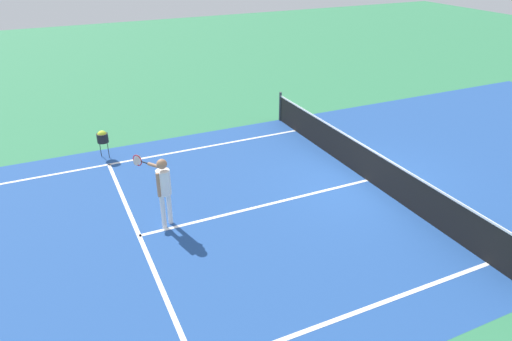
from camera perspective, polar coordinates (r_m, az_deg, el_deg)
ground_plane at (r=13.49m, az=13.39°, el=-1.17°), size 60.00×60.00×0.00m
court_surface_inbounds at (r=13.49m, az=13.39°, el=-1.17°), size 10.62×24.40×0.00m
line_sideline_left at (r=14.75m, az=-15.75°, el=1.05°), size 0.10×11.89×0.01m
line_service_near at (r=11.13m, az=-14.03°, el=-7.71°), size 8.22×0.10×0.01m
line_center_service at (r=11.94m, az=1.08°, el=-4.24°), size 0.10×6.40×0.01m
net at (r=13.27m, az=13.61°, el=0.71°), size 10.63×0.09×1.07m
player_near at (r=10.84m, az=-11.26°, el=-1.70°), size 1.15×0.66×1.73m
ball_hopper at (r=14.97m, az=-18.20°, el=3.91°), size 0.34×0.34×0.87m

